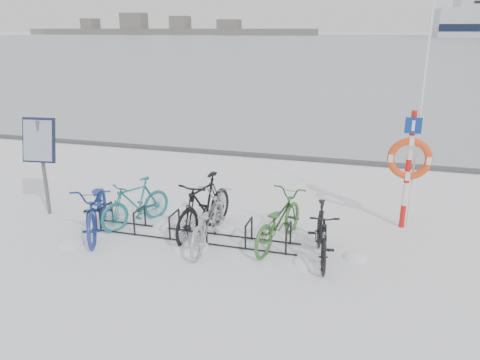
# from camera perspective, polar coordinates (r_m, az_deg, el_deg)

# --- Properties ---
(ground) EXTENTS (900.00, 900.00, 0.00)m
(ground) POSITION_cam_1_polar(r_m,az_deg,el_deg) (8.83, -5.78, -6.96)
(ground) COLOR white
(ground) RESTS_ON ground
(ice_sheet) EXTENTS (400.00, 298.00, 0.02)m
(ice_sheet) POSITION_cam_1_polar(r_m,az_deg,el_deg) (162.48, 15.54, 16.08)
(ice_sheet) COLOR #9FACB3
(ice_sheet) RESTS_ON ground
(quay_edge) EXTENTS (400.00, 0.25, 0.10)m
(quay_edge) POSITION_cam_1_polar(r_m,az_deg,el_deg) (14.14, 3.02, 2.97)
(quay_edge) COLOR #3F3F42
(quay_edge) RESTS_ON ground
(bike_rack) EXTENTS (4.00, 0.48, 0.46)m
(bike_rack) POSITION_cam_1_polar(r_m,az_deg,el_deg) (8.76, -5.82, -5.88)
(bike_rack) COLOR black
(bike_rack) RESTS_ON ground
(info_board) EXTENTS (0.70, 0.33, 2.04)m
(info_board) POSITION_cam_1_polar(r_m,az_deg,el_deg) (10.21, -23.22, 3.82)
(info_board) COLOR #595B5E
(info_board) RESTS_ON ground
(lifebuoy_station) EXTENTS (0.80, 0.23, 4.17)m
(lifebuoy_station) POSITION_cam_1_polar(r_m,az_deg,el_deg) (9.25, 19.98, 2.43)
(lifebuoy_station) COLOR red
(lifebuoy_station) RESTS_ON ground
(shoreline) EXTENTS (180.00, 12.00, 9.50)m
(shoreline) POSITION_cam_1_polar(r_m,az_deg,el_deg) (295.21, -9.52, 17.60)
(shoreline) COLOR #525252
(shoreline) RESTS_ON ground
(bike_0) EXTENTS (1.47, 2.13, 1.06)m
(bike_0) POSITION_cam_1_polar(r_m,az_deg,el_deg) (9.22, -17.03, -3.03)
(bike_0) COLOR navy
(bike_0) RESTS_ON ground
(bike_1) EXTENTS (1.13, 1.62, 0.96)m
(bike_1) POSITION_cam_1_polar(r_m,az_deg,el_deg) (9.42, -12.61, -2.53)
(bike_1) COLOR #1A6C74
(bike_1) RESTS_ON ground
(bike_2) EXTENTS (0.90, 2.00, 1.16)m
(bike_2) POSITION_cam_1_polar(r_m,az_deg,el_deg) (8.77, -4.39, -2.99)
(bike_2) COLOR black
(bike_2) RESTS_ON ground
(bike_3) EXTENTS (0.71, 1.86, 0.96)m
(bike_3) POSITION_cam_1_polar(r_m,az_deg,el_deg) (8.37, -4.03, -4.74)
(bike_3) COLOR #939699
(bike_3) RESTS_ON ground
(bike_4) EXTENTS (1.03, 1.94, 0.97)m
(bike_4) POSITION_cam_1_polar(r_m,az_deg,el_deg) (8.40, 4.68, -4.66)
(bike_4) COLOR #33642D
(bike_4) RESTS_ON ground
(bike_5) EXTENTS (0.75, 1.69, 0.98)m
(bike_5) POSITION_cam_1_polar(r_m,az_deg,el_deg) (7.94, 9.94, -6.21)
(bike_5) COLOR black
(bike_5) RESTS_ON ground
(snow_drifts) EXTENTS (5.43, 1.90, 0.24)m
(snow_drifts) POSITION_cam_1_polar(r_m,az_deg,el_deg) (8.48, -4.16, -8.00)
(snow_drifts) COLOR white
(snow_drifts) RESTS_ON ground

